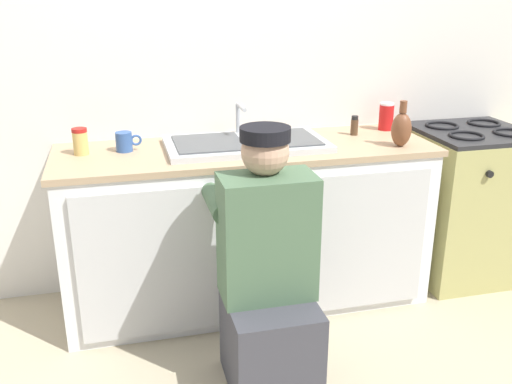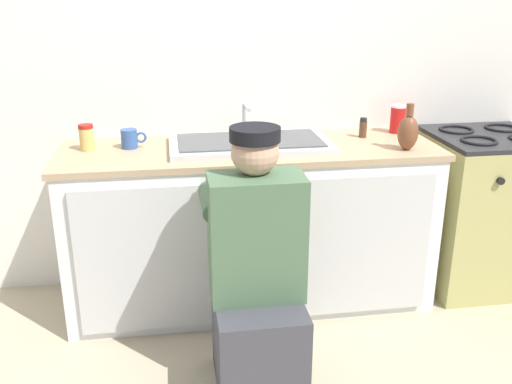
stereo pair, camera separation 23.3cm
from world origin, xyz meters
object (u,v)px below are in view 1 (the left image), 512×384
(coffee_mug, at_px, (125,142))
(stove_range, at_px, (466,202))
(condiment_jar, at_px, (80,141))
(sink_double_basin, at_px, (246,143))
(vase_decorative, at_px, (401,129))
(spice_bottle_pepper, at_px, (354,126))
(soda_cup_red, at_px, (386,116))
(plumber_person, at_px, (268,283))

(coffee_mug, bearing_deg, stove_range, -2.07)
(coffee_mug, relative_size, condiment_jar, 0.98)
(sink_double_basin, xyz_separation_m, coffee_mug, (-0.59, 0.07, 0.03))
(sink_double_basin, height_order, vase_decorative, vase_decorative)
(coffee_mug, bearing_deg, sink_double_basin, -6.40)
(spice_bottle_pepper, bearing_deg, stove_range, -8.21)
(sink_double_basin, bearing_deg, coffee_mug, 173.60)
(condiment_jar, bearing_deg, coffee_mug, 2.10)
(vase_decorative, height_order, spice_bottle_pepper, vase_decorative)
(sink_double_basin, relative_size, stove_range, 0.91)
(soda_cup_red, bearing_deg, coffee_mug, -176.06)
(sink_double_basin, height_order, soda_cup_red, sink_double_basin)
(plumber_person, bearing_deg, vase_decorative, 32.07)
(vase_decorative, bearing_deg, sink_double_basin, 166.94)
(stove_range, xyz_separation_m, condiment_jar, (-2.10, 0.06, 0.48))
(stove_range, height_order, vase_decorative, vase_decorative)
(vase_decorative, distance_m, soda_cup_red, 0.35)
(stove_range, bearing_deg, condiment_jar, 178.34)
(vase_decorative, relative_size, coffee_mug, 1.83)
(stove_range, bearing_deg, coffee_mug, 177.93)
(stove_range, relative_size, condiment_jar, 6.85)
(vase_decorative, bearing_deg, condiment_jar, 171.43)
(plumber_person, height_order, spice_bottle_pepper, plumber_person)
(condiment_jar, relative_size, soda_cup_red, 0.84)
(stove_range, height_order, soda_cup_red, soda_cup_red)
(coffee_mug, xyz_separation_m, condiment_jar, (-0.21, -0.01, 0.02))
(vase_decorative, xyz_separation_m, soda_cup_red, (0.09, 0.34, -0.01))
(plumber_person, height_order, soda_cup_red, plumber_person)
(spice_bottle_pepper, bearing_deg, coffee_mug, -178.60)
(spice_bottle_pepper, bearing_deg, condiment_jar, -178.50)
(sink_double_basin, xyz_separation_m, plumber_person, (-0.07, -0.69, -0.41))
(vase_decorative, bearing_deg, coffee_mug, 169.83)
(vase_decorative, distance_m, condiment_jar, 1.57)
(coffee_mug, distance_m, spice_bottle_pepper, 1.21)
(condiment_jar, bearing_deg, stove_range, -1.66)
(soda_cup_red, bearing_deg, plumber_person, -136.77)
(sink_double_basin, bearing_deg, stove_range, -0.10)
(stove_range, relative_size, plumber_person, 0.79)
(plumber_person, height_order, coffee_mug, plumber_person)
(sink_double_basin, relative_size, coffee_mug, 6.35)
(plumber_person, relative_size, coffee_mug, 8.76)
(sink_double_basin, xyz_separation_m, soda_cup_red, (0.84, 0.17, 0.06))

